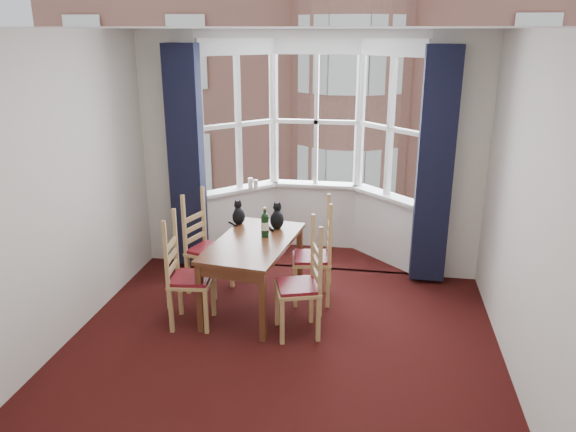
% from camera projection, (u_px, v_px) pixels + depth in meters
% --- Properties ---
extents(floor, '(4.50, 4.50, 0.00)m').
position_uv_depth(floor, '(273.00, 369.00, 4.85)').
color(floor, black).
rests_on(floor, ground).
extents(ceiling, '(4.50, 4.50, 0.00)m').
position_uv_depth(ceiling, '(270.00, 28.00, 3.96)').
color(ceiling, white).
rests_on(ceiling, floor).
extents(wall_left, '(0.00, 4.50, 4.50)m').
position_uv_depth(wall_left, '(38.00, 204.00, 4.71)').
color(wall_left, silver).
rests_on(wall_left, floor).
extents(wall_right, '(0.00, 4.50, 4.50)m').
position_uv_depth(wall_right, '(541.00, 230.00, 4.10)').
color(wall_right, silver).
rests_on(wall_right, floor).
extents(wall_near, '(4.00, 0.00, 4.00)m').
position_uv_depth(wall_near, '(169.00, 387.00, 2.30)').
color(wall_near, silver).
rests_on(wall_near, floor).
extents(wall_back_pier_left, '(0.70, 0.12, 2.80)m').
position_uv_depth(wall_back_pier_left, '(173.00, 151.00, 6.76)').
color(wall_back_pier_left, silver).
rests_on(wall_back_pier_left, floor).
extents(wall_back_pier_right, '(0.70, 0.12, 2.80)m').
position_uv_depth(wall_back_pier_right, '(455.00, 160.00, 6.26)').
color(wall_back_pier_right, silver).
rests_on(wall_back_pier_right, floor).
extents(bay_window, '(2.76, 0.94, 2.80)m').
position_uv_depth(bay_window, '(314.00, 147.00, 6.98)').
color(bay_window, white).
rests_on(bay_window, floor).
extents(curtain_left, '(0.38, 0.22, 2.60)m').
position_uv_depth(curtain_left, '(186.00, 159.00, 6.57)').
color(curtain_left, black).
rests_on(curtain_left, floor).
extents(curtain_right, '(0.38, 0.22, 2.60)m').
position_uv_depth(curtain_right, '(435.00, 168.00, 6.14)').
color(curtain_right, black).
rests_on(curtain_right, floor).
extents(dining_table, '(0.90, 1.45, 0.74)m').
position_uv_depth(dining_table, '(254.00, 249.00, 5.75)').
color(dining_table, brown).
rests_on(dining_table, floor).
extents(chair_left_near, '(0.44, 0.46, 0.92)m').
position_uv_depth(chair_left_near, '(182.00, 280.00, 5.46)').
color(chair_left_near, tan).
rests_on(chair_left_near, floor).
extents(chair_left_far, '(0.51, 0.52, 0.92)m').
position_uv_depth(chair_left_far, '(202.00, 250.00, 6.21)').
color(chair_left_far, tan).
rests_on(chair_left_far, floor).
extents(chair_right_near, '(0.51, 0.52, 0.92)m').
position_uv_depth(chair_right_near, '(307.00, 287.00, 5.30)').
color(chair_right_near, tan).
rests_on(chair_right_near, floor).
extents(chair_right_far, '(0.46, 0.47, 0.92)m').
position_uv_depth(chair_right_far, '(320.00, 259.00, 5.96)').
color(chair_right_far, tan).
rests_on(chair_right_far, floor).
extents(cat_left, '(0.19, 0.22, 0.27)m').
position_uv_depth(cat_left, '(239.00, 215.00, 6.19)').
color(cat_left, black).
rests_on(cat_left, dining_table).
extents(cat_right, '(0.17, 0.23, 0.29)m').
position_uv_depth(cat_right, '(277.00, 218.00, 6.05)').
color(cat_right, black).
rests_on(cat_right, dining_table).
extents(wine_bottle, '(0.08, 0.08, 0.32)m').
position_uv_depth(wine_bottle, '(265.00, 224.00, 5.79)').
color(wine_bottle, black).
rests_on(wine_bottle, dining_table).
extents(candle_tall, '(0.06, 0.06, 0.14)m').
position_uv_depth(candle_tall, '(250.00, 183.00, 7.10)').
color(candle_tall, white).
rests_on(candle_tall, bay_window).
extents(candle_short, '(0.06, 0.06, 0.11)m').
position_uv_depth(candle_short, '(256.00, 184.00, 7.13)').
color(candle_short, white).
rests_on(candle_short, bay_window).
extents(street, '(80.00, 80.00, 0.00)m').
position_uv_depth(street, '(365.00, 170.00, 36.94)').
color(street, '#333335').
rests_on(street, ground).
extents(tenement_building, '(18.40, 7.80, 15.20)m').
position_uv_depth(tenement_building, '(357.00, 70.00, 17.46)').
color(tenement_building, '#995F4F').
rests_on(tenement_building, street).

